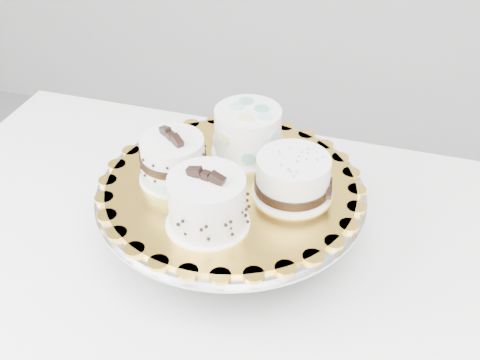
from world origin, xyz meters
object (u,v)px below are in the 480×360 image
(cake_swirl, at_px, (207,203))
(cake_ribbon, at_px, (294,178))
(cake_banded, at_px, (173,161))
(cake_stand, at_px, (231,205))
(cake_board, at_px, (231,185))
(cake_dots, at_px, (248,131))
(table, at_px, (241,301))

(cake_swirl, xyz_separation_m, cake_ribbon, (0.10, 0.10, -0.01))
(cake_banded, bearing_deg, cake_stand, 44.18)
(cake_board, xyz_separation_m, cake_ribbon, (0.09, 0.00, 0.03))
(cake_dots, height_order, cake_ribbon, cake_dots)
(cake_dots, relative_size, cake_ribbon, 1.01)
(cake_swirl, bearing_deg, cake_ribbon, 56.39)
(cake_board, relative_size, cake_swirl, 3.05)
(cake_swirl, relative_size, cake_banded, 0.93)
(cake_stand, bearing_deg, cake_ribbon, 2.42)
(cake_stand, distance_m, cake_banded, 0.11)
(table, distance_m, cake_board, 0.20)
(cake_swirl, height_order, cake_dots, cake_swirl)
(cake_banded, bearing_deg, cake_board, 44.18)
(cake_stand, height_order, cake_board, cake_board)
(cake_stand, relative_size, cake_banded, 3.08)
(cake_dots, distance_m, cake_ribbon, 0.13)
(table, xyz_separation_m, cake_dots, (-0.03, 0.14, 0.23))
(cake_stand, xyz_separation_m, cake_banded, (-0.09, -0.01, 0.07))
(cake_dots, bearing_deg, cake_banded, -125.95)
(cake_board, height_order, cake_dots, cake_dots)
(table, distance_m, cake_dots, 0.27)
(cake_swirl, bearing_deg, cake_stand, 98.50)
(cake_swirl, height_order, cake_banded, cake_swirl)
(cake_board, xyz_separation_m, cake_dots, (0.00, 0.09, 0.04))
(cake_stand, relative_size, cake_dots, 3.21)
(cake_ribbon, bearing_deg, cake_board, 174.27)
(cake_stand, height_order, cake_swirl, cake_swirl)
(table, relative_size, cake_swirl, 9.95)
(cake_board, height_order, cake_ribbon, cake_ribbon)
(cake_board, distance_m, cake_ribbon, 0.10)
(cake_board, height_order, cake_banded, cake_banded)
(cake_swirl, relative_size, cake_dots, 0.97)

